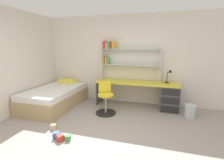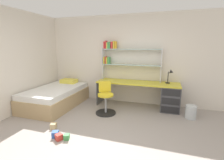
# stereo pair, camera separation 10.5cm
# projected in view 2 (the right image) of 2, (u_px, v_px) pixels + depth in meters

# --- Properties ---
(ground_plane) EXTENTS (5.89, 6.04, 0.02)m
(ground_plane) POSITION_uv_depth(u_px,v_px,m) (92.00, 148.00, 2.82)
(ground_plane) COLOR #9E938C
(room_shell) EXTENTS (5.89, 6.04, 2.61)m
(room_shell) POSITION_uv_depth(u_px,v_px,m) (66.00, 62.00, 4.10)
(room_shell) COLOR silver
(room_shell) RESTS_ON ground_plane
(desk) EXTENTS (2.27, 0.61, 0.72)m
(desk) POSITION_uv_depth(u_px,v_px,m) (160.00, 94.00, 4.47)
(desk) COLOR gold
(desk) RESTS_ON ground_plane
(bookshelf_hutch) EXTENTS (1.71, 0.22, 1.14)m
(bookshelf_hutch) POSITION_uv_depth(u_px,v_px,m) (122.00, 56.00, 4.78)
(bookshelf_hutch) COLOR silver
(bookshelf_hutch) RESTS_ON desk
(desk_lamp) EXTENTS (0.20, 0.17, 0.38)m
(desk_lamp) POSITION_uv_depth(u_px,v_px,m) (171.00, 74.00, 4.35)
(desk_lamp) COLOR black
(desk_lamp) RESTS_ON desk
(swivel_chair) EXTENTS (0.52, 0.52, 0.81)m
(swivel_chair) POSITION_uv_depth(u_px,v_px,m) (106.00, 101.00, 4.22)
(swivel_chair) COLOR black
(swivel_chair) RESTS_ON ground_plane
(bed_platform) EXTENTS (1.17, 1.93, 0.65)m
(bed_platform) POSITION_uv_depth(u_px,v_px,m) (56.00, 97.00, 4.76)
(bed_platform) COLOR tan
(bed_platform) RESTS_ON ground_plane
(waste_bin) EXTENTS (0.25, 0.25, 0.32)m
(waste_bin) POSITION_uv_depth(u_px,v_px,m) (191.00, 112.00, 3.93)
(waste_bin) COLOR silver
(waste_bin) RESTS_ON ground_plane
(toy_block_natural_0) EXTENTS (0.14, 0.14, 0.11)m
(toy_block_natural_0) POSITION_uv_depth(u_px,v_px,m) (53.00, 126.00, 3.46)
(toy_block_natural_0) COLOR tan
(toy_block_natural_0) RESTS_ON ground_plane
(toy_block_green_1) EXTENTS (0.13, 0.13, 0.10)m
(toy_block_green_1) POSITION_uv_depth(u_px,v_px,m) (67.00, 137.00, 3.05)
(toy_block_green_1) COLOR #479E51
(toy_block_green_1) RESTS_ON ground_plane
(toy_block_red_2) EXTENTS (0.15, 0.15, 0.11)m
(toy_block_red_2) POSITION_uv_depth(u_px,v_px,m) (59.00, 137.00, 3.04)
(toy_block_red_2) COLOR red
(toy_block_red_2) RESTS_ON ground_plane
(toy_block_blue_3) EXTENTS (0.15, 0.15, 0.12)m
(toy_block_blue_3) POSITION_uv_depth(u_px,v_px,m) (55.00, 134.00, 3.13)
(toy_block_blue_3) COLOR #3860B7
(toy_block_blue_3) RESTS_ON ground_plane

